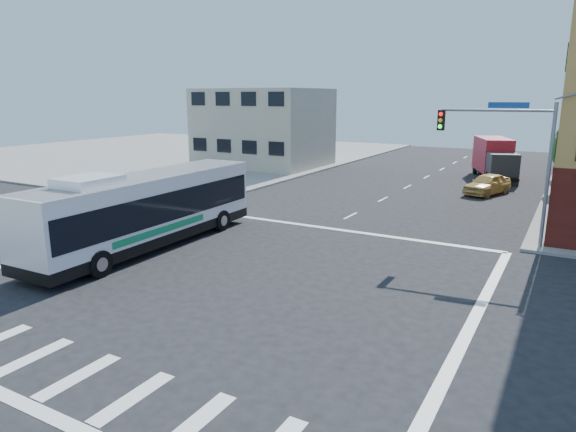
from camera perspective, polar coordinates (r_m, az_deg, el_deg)
The scene contains 7 objects.
ground at distance 21.19m, azimuth -6.85°, elevation -6.97°, with size 120.00×120.00×0.00m, color black.
sidewalk_nw at distance 69.63m, azimuth -13.15°, elevation 6.92°, with size 50.00×50.00×0.15m, color gray.
building_west at distance 54.38m, azimuth -2.73°, elevation 9.74°, with size 12.06×10.06×8.00m.
signal_mast_ne at distance 26.82m, azimuth 23.53°, elevation 7.21°, with size 7.91×1.13×8.07m.
transit_bus at distance 25.83m, azimuth -15.43°, elevation 0.80°, with size 3.21×13.43×3.96m.
box_truck at distance 49.64m, azimuth 21.97°, elevation 5.85°, with size 4.97×8.25×3.58m.
parked_car at distance 41.58m, azimuth 21.27°, elevation 3.34°, with size 1.88×4.67×1.59m, color #D9B159.
Camera 1 is at (11.91, -15.95, 7.27)m, focal length 32.00 mm.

